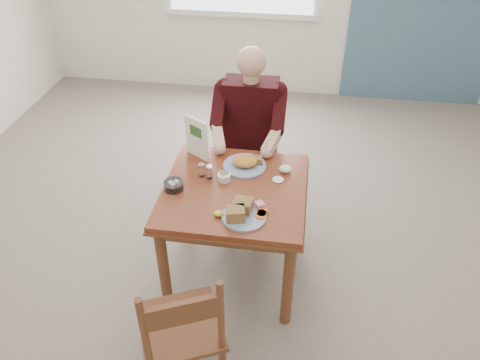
% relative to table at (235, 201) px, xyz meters
% --- Properties ---
extents(floor, '(6.00, 6.00, 0.00)m').
position_rel_table_xyz_m(floor, '(0.00, 0.00, -0.64)').
color(floor, '#6A6156').
rests_on(floor, ground).
extents(lemon_wedge, '(0.07, 0.06, 0.03)m').
position_rel_table_xyz_m(lemon_wedge, '(-0.05, -0.28, 0.13)').
color(lemon_wedge, yellow).
rests_on(lemon_wedge, table).
extents(napkin, '(0.10, 0.09, 0.05)m').
position_rel_table_xyz_m(napkin, '(0.31, 0.22, 0.14)').
color(napkin, white).
rests_on(napkin, table).
extents(metal_dish, '(0.08, 0.08, 0.01)m').
position_rel_table_xyz_m(metal_dish, '(0.27, 0.12, 0.12)').
color(metal_dish, silver).
rests_on(metal_dish, table).
extents(table, '(0.92, 0.92, 0.75)m').
position_rel_table_xyz_m(table, '(0.00, 0.00, 0.00)').
color(table, brown).
rests_on(table, ground).
extents(chair_far, '(0.42, 0.42, 0.95)m').
position_rel_table_xyz_m(chair_far, '(0.00, 0.80, -0.16)').
color(chair_far, brown).
rests_on(chair_far, ground).
extents(chair_near, '(0.56, 0.56, 0.95)m').
position_rel_table_xyz_m(chair_near, '(-0.13, -0.90, -0.16)').
color(chair_near, brown).
rests_on(chair_near, ground).
extents(diner, '(0.53, 0.56, 1.39)m').
position_rel_table_xyz_m(diner, '(0.00, 0.71, 0.17)').
color(diner, gray).
rests_on(diner, chair_far).
extents(near_plate, '(0.29, 0.29, 0.09)m').
position_rel_table_xyz_m(near_plate, '(0.09, -0.27, 0.14)').
color(near_plate, white).
rests_on(near_plate, table).
extents(far_plate, '(0.34, 0.34, 0.08)m').
position_rel_table_xyz_m(far_plate, '(0.04, 0.24, 0.14)').
color(far_plate, white).
rests_on(far_plate, table).
extents(caddy, '(0.10, 0.10, 0.06)m').
position_rel_table_xyz_m(caddy, '(-0.08, 0.07, 0.13)').
color(caddy, white).
rests_on(caddy, table).
extents(shakers, '(0.10, 0.07, 0.09)m').
position_rel_table_xyz_m(shakers, '(-0.20, 0.09, 0.16)').
color(shakers, white).
rests_on(shakers, table).
extents(creamer, '(0.13, 0.13, 0.06)m').
position_rel_table_xyz_m(creamer, '(-0.38, -0.07, 0.14)').
color(creamer, white).
rests_on(creamer, table).
extents(menu, '(0.18, 0.12, 0.29)m').
position_rel_table_xyz_m(menu, '(-0.31, 0.32, 0.26)').
color(menu, white).
rests_on(menu, table).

